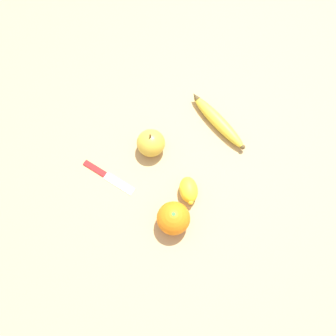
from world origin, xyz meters
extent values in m
plane|color=tan|center=(0.00, 0.00, 0.00)|extent=(3.00, 3.00, 0.00)
ellipsoid|color=yellow|center=(-0.13, -0.09, 0.02)|extent=(0.16, 0.19, 0.04)
cone|color=brown|center=(-0.07, -0.17, 0.02)|extent=(0.03, 0.03, 0.03)
sphere|color=brown|center=(-0.20, -0.01, 0.02)|extent=(0.01, 0.01, 0.01)
sphere|color=orange|center=(0.00, 0.20, 0.04)|extent=(0.08, 0.08, 0.08)
cylinder|color=#3D8438|center=(0.00, 0.20, 0.08)|extent=(0.01, 0.01, 0.00)
ellipsoid|color=gold|center=(0.06, -0.01, 0.04)|extent=(0.08, 0.08, 0.07)
cylinder|color=#4C3319|center=(0.06, -0.01, 0.08)|extent=(0.00, 0.00, 0.01)
ellipsoid|color=yellow|center=(-0.04, 0.12, 0.02)|extent=(0.06, 0.08, 0.05)
sphere|color=yellow|center=(-0.05, 0.15, 0.02)|extent=(0.01, 0.01, 0.01)
cube|color=silver|center=(0.15, 0.10, 0.00)|extent=(0.09, 0.07, 0.00)
cube|color=red|center=(0.21, 0.05, 0.00)|extent=(0.07, 0.05, 0.01)
camera|label=1|loc=(0.01, 0.40, 0.84)|focal=35.00mm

